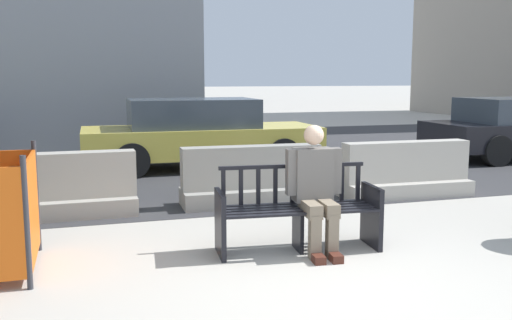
# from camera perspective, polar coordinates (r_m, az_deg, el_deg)

# --- Properties ---
(ground_plane) EXTENTS (200.00, 200.00, 0.00)m
(ground_plane) POSITION_cam_1_polar(r_m,az_deg,el_deg) (5.16, 7.46, -12.27)
(ground_plane) COLOR #ADA89E
(street_asphalt) EXTENTS (120.00, 12.00, 0.01)m
(street_asphalt) POSITION_cam_1_polar(r_m,az_deg,el_deg) (13.36, -8.15, 0.48)
(street_asphalt) COLOR #333335
(street_asphalt) RESTS_ON ground
(street_bench) EXTENTS (1.73, 0.68, 0.88)m
(street_bench) POSITION_cam_1_polar(r_m,az_deg,el_deg) (6.01, 4.16, -5.29)
(street_bench) COLOR black
(street_bench) RESTS_ON ground
(seated_person) EXTENTS (0.59, 0.75, 1.31)m
(seated_person) POSITION_cam_1_polar(r_m,az_deg,el_deg) (5.94, 5.96, -2.57)
(seated_person) COLOR #66605B
(seated_person) RESTS_ON ground
(jersey_barrier_centre) EXTENTS (2.02, 0.74, 0.84)m
(jersey_barrier_centre) POSITION_cam_1_polar(r_m,az_deg,el_deg) (8.13, -0.44, -2.08)
(jersey_barrier_centre) COLOR gray
(jersey_barrier_centre) RESTS_ON ground
(jersey_barrier_left) EXTENTS (2.01, 0.70, 0.84)m
(jersey_barrier_left) POSITION_cam_1_polar(r_m,az_deg,el_deg) (7.83, -19.24, -2.95)
(jersey_barrier_left) COLOR #9E998E
(jersey_barrier_left) RESTS_ON ground
(jersey_barrier_right) EXTENTS (2.01, 0.72, 0.84)m
(jersey_barrier_right) POSITION_cam_1_polar(r_m,az_deg,el_deg) (8.97, 14.71, -1.37)
(jersey_barrier_right) COLOR #ADA89E
(jersey_barrier_right) RESTS_ON ground
(car_sedan_far) EXTENTS (4.65, 1.92, 1.38)m
(car_sedan_far) POSITION_cam_1_polar(r_m,az_deg,el_deg) (11.39, -5.70, 2.69)
(car_sedan_far) COLOR #DBC64C
(car_sedan_far) RESTS_ON ground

